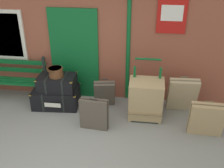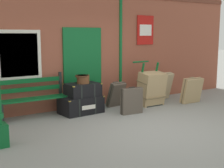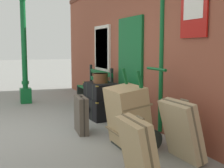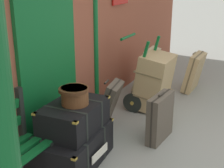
{
  "view_description": "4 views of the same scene",
  "coord_description": "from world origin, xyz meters",
  "px_view_note": "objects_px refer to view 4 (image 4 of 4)",
  "views": [
    {
      "loc": [
        1.32,
        -3.17,
        3.24
      ],
      "look_at": [
        0.68,
        1.78,
        0.69
      ],
      "focal_mm": 43.11,
      "sensor_mm": 36.0,
      "label": 1
    },
    {
      "loc": [
        -4.04,
        -4.75,
        1.91
      ],
      "look_at": [
        0.23,
        1.78,
        0.67
      ],
      "focal_mm": 49.62,
      "sensor_mm": 36.0,
      "label": 2
    },
    {
      "loc": [
        5.48,
        -0.3,
        1.51
      ],
      "look_at": [
        0.73,
        1.62,
        0.88
      ],
      "focal_mm": 49.18,
      "sensor_mm": 36.0,
      "label": 3
    },
    {
      "loc": [
        -3.34,
        0.03,
        2.14
      ],
      "look_at": [
        0.23,
        1.8,
        0.75
      ],
      "focal_mm": 51.06,
      "sensor_mm": 36.0,
      "label": 4
    }
  ],
  "objects_px": {
    "steamer_trunk_base": "(72,147)",
    "suitcase_umber": "(109,104)",
    "porters_trolley": "(144,91)",
    "large_brown_trunk": "(154,81)",
    "round_hatbox": "(75,95)",
    "suitcase_cream": "(194,72)",
    "suitcase_brown": "(160,118)",
    "steamer_trunk_middle": "(74,117)",
    "suitcase_charcoal": "(146,69)"
  },
  "relations": [
    {
      "from": "large_brown_trunk",
      "to": "steamer_trunk_base",
      "type": "bearing_deg",
      "value": 171.43
    },
    {
      "from": "suitcase_cream",
      "to": "steamer_trunk_middle",
      "type": "bearing_deg",
      "value": 167.31
    },
    {
      "from": "steamer_trunk_base",
      "to": "suitcase_brown",
      "type": "distance_m",
      "value": 1.26
    },
    {
      "from": "suitcase_umber",
      "to": "porters_trolley",
      "type": "bearing_deg",
      "value": -12.08
    },
    {
      "from": "porters_trolley",
      "to": "suitcase_charcoal",
      "type": "relative_size",
      "value": 1.44
    },
    {
      "from": "suitcase_umber",
      "to": "steamer_trunk_base",
      "type": "bearing_deg",
      "value": -176.31
    },
    {
      "from": "large_brown_trunk",
      "to": "suitcase_umber",
      "type": "height_order",
      "value": "large_brown_trunk"
    },
    {
      "from": "porters_trolley",
      "to": "large_brown_trunk",
      "type": "xyz_separation_m",
      "value": [
        -0.0,
        -0.18,
        0.2
      ]
    },
    {
      "from": "porters_trolley",
      "to": "steamer_trunk_middle",
      "type": "bearing_deg",
      "value": 176.59
    },
    {
      "from": "large_brown_trunk",
      "to": "porters_trolley",
      "type": "bearing_deg",
      "value": 90.0
    },
    {
      "from": "steamer_trunk_middle",
      "to": "suitcase_brown",
      "type": "relative_size",
      "value": 1.23
    },
    {
      "from": "steamer_trunk_base",
      "to": "suitcase_umber",
      "type": "xyz_separation_m",
      "value": [
        1.09,
        0.07,
        0.13
      ]
    },
    {
      "from": "steamer_trunk_middle",
      "to": "round_hatbox",
      "type": "height_order",
      "value": "round_hatbox"
    },
    {
      "from": "steamer_trunk_base",
      "to": "suitcase_cream",
      "type": "relative_size",
      "value": 1.42
    },
    {
      "from": "porters_trolley",
      "to": "suitcase_cream",
      "type": "xyz_separation_m",
      "value": [
        1.14,
        -0.58,
        0.09
      ]
    },
    {
      "from": "round_hatbox",
      "to": "suitcase_charcoal",
      "type": "height_order",
      "value": "round_hatbox"
    },
    {
      "from": "round_hatbox",
      "to": "porters_trolley",
      "type": "xyz_separation_m",
      "value": [
        1.95,
        -0.1,
        -0.59
      ]
    },
    {
      "from": "round_hatbox",
      "to": "suitcase_cream",
      "type": "height_order",
      "value": "round_hatbox"
    },
    {
      "from": "suitcase_brown",
      "to": "suitcase_cream",
      "type": "bearing_deg",
      "value": 0.91
    },
    {
      "from": "round_hatbox",
      "to": "suitcase_brown",
      "type": "distance_m",
      "value": 1.31
    },
    {
      "from": "suitcase_cream",
      "to": "suitcase_umber",
      "type": "bearing_deg",
      "value": 159.33
    },
    {
      "from": "steamer_trunk_middle",
      "to": "porters_trolley",
      "type": "relative_size",
      "value": 0.7
    },
    {
      "from": "large_brown_trunk",
      "to": "suitcase_umber",
      "type": "bearing_deg",
      "value": 157.75
    },
    {
      "from": "suitcase_umber",
      "to": "steamer_trunk_middle",
      "type": "bearing_deg",
      "value": -175.67
    },
    {
      "from": "large_brown_trunk",
      "to": "suitcase_brown",
      "type": "height_order",
      "value": "large_brown_trunk"
    },
    {
      "from": "steamer_trunk_middle",
      "to": "large_brown_trunk",
      "type": "height_order",
      "value": "large_brown_trunk"
    },
    {
      "from": "porters_trolley",
      "to": "large_brown_trunk",
      "type": "height_order",
      "value": "porters_trolley"
    },
    {
      "from": "porters_trolley",
      "to": "suitcase_brown",
      "type": "bearing_deg",
      "value": -148.24
    },
    {
      "from": "round_hatbox",
      "to": "suitcase_brown",
      "type": "bearing_deg",
      "value": -36.56
    },
    {
      "from": "suitcase_charcoal",
      "to": "suitcase_brown",
      "type": "height_order",
      "value": "suitcase_charcoal"
    },
    {
      "from": "porters_trolley",
      "to": "suitcase_brown",
      "type": "relative_size",
      "value": 1.75
    },
    {
      "from": "steamer_trunk_base",
      "to": "porters_trolley",
      "type": "xyz_separation_m",
      "value": [
        2.0,
        -0.12,
        0.06
      ]
    },
    {
      "from": "suitcase_brown",
      "to": "round_hatbox",
      "type": "bearing_deg",
      "value": 143.44
    },
    {
      "from": "steamer_trunk_base",
      "to": "suitcase_umber",
      "type": "height_order",
      "value": "suitcase_umber"
    },
    {
      "from": "suitcase_umber",
      "to": "round_hatbox",
      "type": "bearing_deg",
      "value": -174.51
    },
    {
      "from": "round_hatbox",
      "to": "porters_trolley",
      "type": "relative_size",
      "value": 0.29
    },
    {
      "from": "steamer_trunk_base",
      "to": "round_hatbox",
      "type": "height_order",
      "value": "round_hatbox"
    },
    {
      "from": "large_brown_trunk",
      "to": "suitcase_cream",
      "type": "bearing_deg",
      "value": -19.39
    },
    {
      "from": "large_brown_trunk",
      "to": "suitcase_charcoal",
      "type": "bearing_deg",
      "value": 28.45
    },
    {
      "from": "steamer_trunk_middle",
      "to": "large_brown_trunk",
      "type": "relative_size",
      "value": 0.89
    },
    {
      "from": "round_hatbox",
      "to": "large_brown_trunk",
      "type": "xyz_separation_m",
      "value": [
        1.95,
        -0.27,
        -0.39
      ]
    },
    {
      "from": "suitcase_cream",
      "to": "porters_trolley",
      "type": "bearing_deg",
      "value": 153.11
    },
    {
      "from": "steamer_trunk_middle",
      "to": "suitcase_umber",
      "type": "height_order",
      "value": "steamer_trunk_middle"
    },
    {
      "from": "steamer_trunk_middle",
      "to": "suitcase_umber",
      "type": "distance_m",
      "value": 1.07
    },
    {
      "from": "steamer_trunk_middle",
      "to": "porters_trolley",
      "type": "bearing_deg",
      "value": -3.41
    },
    {
      "from": "steamer_trunk_middle",
      "to": "suitcase_cream",
      "type": "distance_m",
      "value": 3.18
    },
    {
      "from": "suitcase_charcoal",
      "to": "suitcase_umber",
      "type": "bearing_deg",
      "value": -178.28
    },
    {
      "from": "suitcase_charcoal",
      "to": "large_brown_trunk",
      "type": "bearing_deg",
      "value": -151.55
    },
    {
      "from": "porters_trolley",
      "to": "suitcase_umber",
      "type": "distance_m",
      "value": 0.93
    },
    {
      "from": "round_hatbox",
      "to": "porters_trolley",
      "type": "height_order",
      "value": "porters_trolley"
    }
  ]
}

